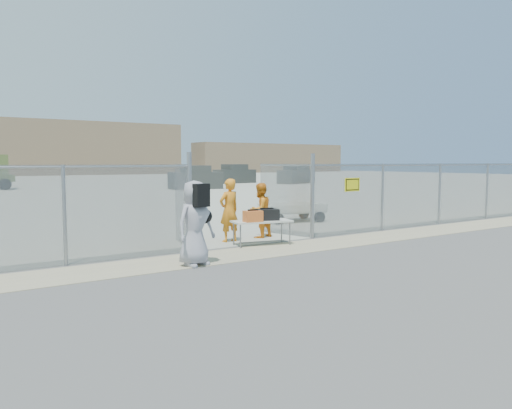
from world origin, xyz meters
TOP-DOWN VIEW (x-y plane):
  - ground at (0.00, 0.00)m, footprint 160.00×160.00m
  - tarmac_inside at (0.00, 42.00)m, footprint 160.00×80.00m
  - dirt_strip at (0.00, 1.00)m, footprint 44.00×1.60m
  - distant_hills at (5.00, 78.00)m, footprint 140.00×6.00m
  - chain_link_fence at (0.00, 2.00)m, footprint 40.00×0.20m
  - folding_table at (0.04, 1.78)m, footprint 1.70×0.99m
  - orange_bag at (-0.31, 1.68)m, footprint 0.51×0.37m
  - black_duffel at (0.19, 1.76)m, footprint 0.71×0.54m
  - security_worker_left at (-0.38, 2.79)m, footprint 0.71×0.52m
  - security_worker_right at (0.78, 2.94)m, footprint 0.92×0.80m
  - visitor at (-2.65, 0.42)m, footprint 1.01×0.76m
  - utility_trailer at (4.04, 5.57)m, footprint 3.31×2.21m
  - parked_vehicle_near at (11.26, 27.72)m, footprint 4.44×2.53m
  - parked_vehicle_mid at (19.83, 35.51)m, footprint 4.43×2.31m
  - parked_vehicle_far at (24.53, 31.06)m, footprint 4.49×2.92m

SIDE VIEW (x-z plane):
  - ground at x=0.00m, z-range 0.00..0.00m
  - tarmac_inside at x=0.00m, z-range 0.00..0.01m
  - dirt_strip at x=0.00m, z-range 0.00..0.01m
  - folding_table at x=0.04m, z-range 0.00..0.68m
  - utility_trailer at x=4.04m, z-range 0.00..0.73m
  - security_worker_right at x=0.78m, z-range 0.00..1.63m
  - orange_bag at x=-0.31m, z-range 0.68..0.97m
  - black_duffel at x=0.19m, z-range 0.68..0.98m
  - security_worker_left at x=-0.38m, z-range 0.00..1.79m
  - visitor at x=-2.65m, z-range 0.00..1.86m
  - parked_vehicle_far at x=24.53m, z-range 0.00..1.87m
  - parked_vehicle_near at x=11.26m, z-range 0.00..1.90m
  - parked_vehicle_mid at x=19.83m, z-range 0.00..1.93m
  - chain_link_fence at x=0.00m, z-range 0.00..2.20m
  - distant_hills at x=5.00m, z-range 0.00..9.00m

